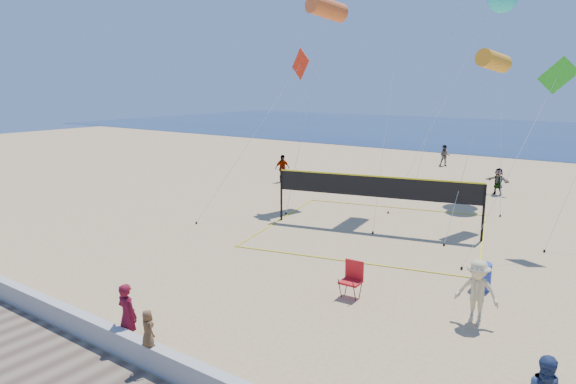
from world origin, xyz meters
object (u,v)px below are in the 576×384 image
Objects in this scene: woman at (127,316)px; trash_barrel at (482,276)px; volleyball_net at (375,193)px; camp_chair at (352,277)px.

woman is 1.91× the size of trash_barrel.
trash_barrel is at bearing -49.21° from volleyball_net.
volleyball_net is (-2.70, 6.97, 1.04)m from camp_chair.
camp_chair is 0.11× the size of volleyball_net.
woman is 1.34× the size of camp_chair.
woman is at bearing -124.51° from trash_barrel.
trash_barrel is 7.18m from volleyball_net.
camp_chair is 4.15m from trash_barrel.
volleyball_net is at bearing 144.11° from trash_barrel.
woman is 10.58m from trash_barrel.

